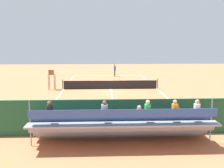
{
  "coord_description": "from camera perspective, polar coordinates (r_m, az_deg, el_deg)",
  "views": [
    {
      "loc": [
        1.04,
        28.2,
        5.19
      ],
      "look_at": [
        0.0,
        4.0,
        1.2
      ],
      "focal_mm": 42.77,
      "sensor_mm": 36.0,
      "label": 1
    }
  ],
  "objects": [
    {
      "name": "courtside_bench",
      "position": [
        16.08,
        11.37,
        -7.57
      ],
      "size": [
        1.8,
        0.4,
        0.93
      ],
      "color": "#33383D",
      "rests_on": "ground"
    },
    {
      "name": "tennis_ball_far",
      "position": [
        36.88,
        4.26,
        1.29
      ],
      "size": [
        0.07,
        0.07,
        0.07
      ],
      "primitive_type": "sphere",
      "color": "#CCDB33",
      "rests_on": "ground"
    },
    {
      "name": "ground_plane",
      "position": [
        28.69,
        -0.34,
        -1.07
      ],
      "size": [
        60.0,
        60.0,
        0.0
      ],
      "primitive_type": "plane",
      "color": "#CC7047"
    },
    {
      "name": "tennis_player",
      "position": [
        38.67,
        0.6,
        3.15
      ],
      "size": [
        0.43,
        0.55,
        1.93
      ],
      "color": "black",
      "rests_on": "ground"
    },
    {
      "name": "backdrop_wall",
      "position": [
        14.84,
        1.67,
        -7.04
      ],
      "size": [
        18.0,
        0.16,
        2.0
      ],
      "primitive_type": "cube",
      "color": "#235633",
      "rests_on": "ground"
    },
    {
      "name": "equipment_bag",
      "position": [
        15.79,
        5.99,
        -9.19
      ],
      "size": [
        0.9,
        0.36,
        0.36
      ],
      "primitive_type": "cube",
      "color": "#B22D2D",
      "rests_on": "ground"
    },
    {
      "name": "umpire_chair",
      "position": [
        28.74,
        -12.78,
        1.37
      ],
      "size": [
        0.67,
        0.67,
        2.14
      ],
      "color": "brown",
      "rests_on": "ground"
    },
    {
      "name": "tennis_ball_near",
      "position": [
        36.07,
        -2.69,
        1.12
      ],
      "size": [
        0.07,
        0.07,
        0.07
      ],
      "primitive_type": "sphere",
      "color": "#CCDB33",
      "rests_on": "ground"
    },
    {
      "name": "tennis_net",
      "position": [
        28.61,
        -0.34,
        -0.08
      ],
      "size": [
        10.3,
        0.1,
        1.07
      ],
      "color": "black",
      "rests_on": "ground"
    },
    {
      "name": "bleacher_stand",
      "position": [
        13.52,
        2.98,
        -8.72
      ],
      "size": [
        9.06,
        2.4,
        2.48
      ],
      "color": "gray",
      "rests_on": "ground"
    },
    {
      "name": "court_line_markings",
      "position": [
        28.73,
        -0.35,
        -1.05
      ],
      "size": [
        10.1,
        22.2,
        0.01
      ],
      "color": "white",
      "rests_on": "ground"
    },
    {
      "name": "tennis_racket",
      "position": [
        38.68,
        -0.31,
        1.66
      ],
      "size": [
        0.38,
        0.59,
        0.03
      ],
      "color": "black",
      "rests_on": "ground"
    }
  ]
}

